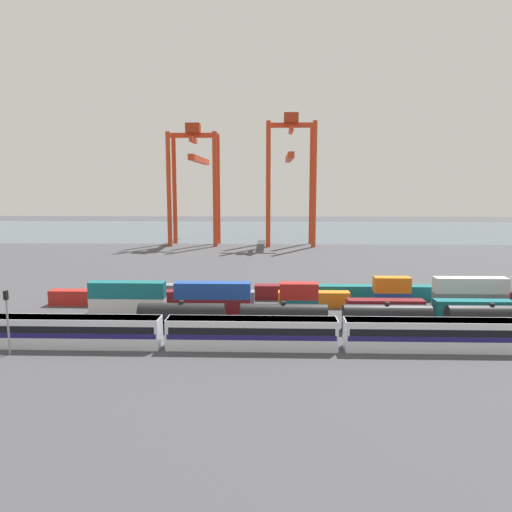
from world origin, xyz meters
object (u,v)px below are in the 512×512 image
Objects in this scene: shipping_container_2 at (213,306)px; gantry_crane_west at (196,171)px; shipping_container_26 at (419,293)px; shipping_container_18 at (470,300)px; shipping_container_4 at (299,307)px; shipping_container_6 at (385,308)px; gantry_crane_central at (290,167)px; freight_tank_row at (387,318)px; signal_mast at (7,314)px; passenger_train at (252,332)px.

gantry_crane_west is at bearing 100.01° from shipping_container_2.
gantry_crane_west reaches higher than shipping_container_26.
shipping_container_18 and shipping_container_26 have the same top height.
shipping_container_4 and shipping_container_18 have the same top height.
shipping_container_6 is at bearing 0.00° from shipping_container_2.
shipping_container_18 is 98.74m from gantry_crane_central.
shipping_container_18 is at bearing 19.91° from shipping_container_6.
shipping_container_18 is at bearing 39.80° from freight_tank_row.
gantry_crane_central is at bearing 95.37° from freight_tank_row.
freight_tank_row is 22.38m from shipping_container_26.
freight_tank_row is 5.83× the size of shipping_container_26.
shipping_container_4 is at bearing 180.00° from shipping_container_6.
signal_mast is at bearing -151.17° from shipping_container_4.
shipping_container_2 is at bearing 112.50° from passenger_train.
gantry_crane_west is (-24.24, 114.75, 23.30)m from passenger_train.
shipping_container_2 and shipping_container_26 have the same top height.
passenger_train is at bearing -67.50° from shipping_container_2.
shipping_container_6 is 1.00× the size of shipping_container_26.
freight_tank_row is 5.83× the size of shipping_container_6.
freight_tank_row is 117.45m from gantry_crane_west.
freight_tank_row reaches higher than shipping_container_26.
shipping_container_18 is (42.87, 5.57, 0.00)m from shipping_container_2.
shipping_container_2 is 37.73m from shipping_container_26.
gantry_crane_west is (-53.35, 86.88, 24.15)m from shipping_container_26.
passenger_train is at bearing -112.17° from shipping_container_4.
signal_mast is 66.50m from shipping_container_26.
gantry_crane_central is at bearing 88.80° from shipping_container_4.
shipping_container_6 is (1.76, 8.71, -0.67)m from freight_tank_row.
passenger_train is 8.33× the size of signal_mast.
passenger_train is 29.85m from signal_mast.
passenger_train is 1.49× the size of gantry_crane_central.
shipping_container_4 is (6.81, 16.73, -0.84)m from passenger_train.
passenger_train reaches higher than shipping_container_2.
shipping_container_4 is 0.15× the size of gantry_crane_west.
passenger_train is 119.57m from gantry_crane_west.
shipping_container_4 is 0.50× the size of shipping_container_6.
shipping_container_2 and shipping_container_18 have the same top height.
shipping_container_6 and shipping_container_26 have the same top height.
passenger_train is 5.48× the size of shipping_container_18.
shipping_container_2 is 13.74m from shipping_container_4.
shipping_container_6 is at bearing 39.13° from passenger_train.
signal_mast is 0.66× the size of shipping_container_6.
shipping_container_4 is 0.14× the size of gantry_crane_central.
passenger_train is 42.31m from shipping_container_18.
passenger_train is 18.13m from shipping_container_2.
passenger_train is at bearing -136.25° from shipping_container_26.
gantry_crane_central is at bearing 71.85° from signal_mast.
passenger_train is 0.94× the size of freight_tank_row.
gantry_crane_west is at bearing 121.55° from shipping_container_26.
signal_mast is (-29.52, -3.27, 3.00)m from passenger_train.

